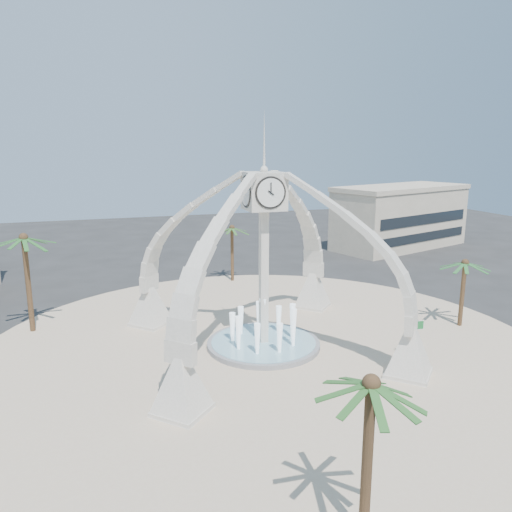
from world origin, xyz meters
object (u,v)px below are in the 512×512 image
object	(u,v)px
palm_east	(465,264)
palm_west	(24,239)
street_sign	(417,330)
palm_south	(371,386)
fountain	(263,343)
palm_north	(232,229)
clock_tower	(264,258)

from	to	relation	value
palm_east	palm_west	world-z (taller)	palm_west
palm_west	street_sign	size ratio (longest dim) A/B	2.96
palm_east	palm_south	xyz separation A→B (m)	(-18.55, -16.94, 0.95)
fountain	street_sign	size ratio (longest dim) A/B	2.91
street_sign	palm_east	bearing A→B (deg)	35.71
palm_west	palm_north	size ratio (longest dim) A/B	1.28
palm_north	palm_south	xyz separation A→B (m)	(-5.09, -35.64, 0.43)
fountain	palm_north	xyz separation A→B (m)	(2.72, 17.79, 5.32)
palm_west	street_sign	xyz separation A→B (m)	(24.98, -13.43, -5.25)
palm_east	clock_tower	bearing A→B (deg)	176.82
palm_west	fountain	bearing A→B (deg)	-28.14
street_sign	palm_north	bearing A→B (deg)	111.64
clock_tower	palm_west	world-z (taller)	clock_tower
palm_north	street_sign	size ratio (longest dim) A/B	2.32
fountain	palm_east	size ratio (longest dim) A/B	1.37
palm_south	street_sign	size ratio (longest dim) A/B	2.51
palm_west	palm_north	world-z (taller)	palm_west
clock_tower	fountain	bearing A→B (deg)	90.00
fountain	palm_south	bearing A→B (deg)	-97.56
clock_tower	palm_east	world-z (taller)	clock_tower
palm_east	fountain	bearing A→B (deg)	176.82
clock_tower	street_sign	distance (m)	11.30
palm_west	palm_south	xyz separation A→B (m)	(13.50, -26.33, -1.18)
fountain	palm_west	xyz separation A→B (m)	(-15.87, 8.49, 6.93)
fountain	palm_west	world-z (taller)	palm_west
fountain	palm_east	distance (m)	16.90
fountain	palm_south	size ratio (longest dim) A/B	1.16
clock_tower	palm_south	bearing A→B (deg)	-97.56
fountain	street_sign	bearing A→B (deg)	-28.50
palm_east	street_sign	size ratio (longest dim) A/B	2.12
palm_east	palm_west	bearing A→B (deg)	163.68
clock_tower	fountain	size ratio (longest dim) A/B	2.24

